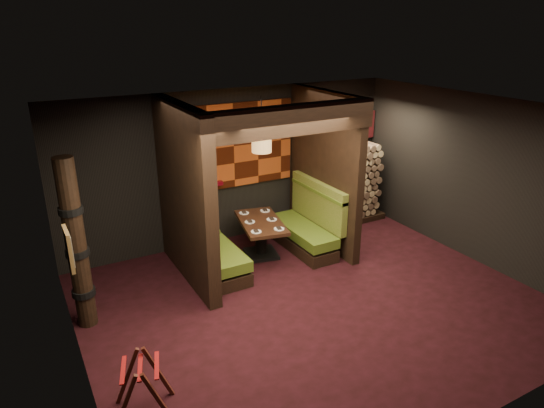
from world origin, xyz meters
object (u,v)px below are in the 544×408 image
at_px(booth_bench_left, 211,250).
at_px(pendant_lamp, 262,139).
at_px(booth_bench_right, 307,227).
at_px(firewood_stack, 344,184).
at_px(luggage_rack, 142,385).
at_px(totem_column, 76,246).
at_px(dining_table, 261,233).

bearing_deg(booth_bench_left, pendant_lamp, 3.90).
xyz_separation_m(booth_bench_right, pendant_lamp, (-0.89, 0.07, 1.75)).
bearing_deg(pendant_lamp, firewood_stack, 15.70).
xyz_separation_m(booth_bench_left, firewood_stack, (3.25, 0.70, 0.42)).
distance_m(booth_bench_right, firewood_stack, 1.58).
relative_size(luggage_rack, totem_column, 0.32).
height_order(pendant_lamp, luggage_rack, pendant_lamp).
bearing_deg(luggage_rack, pendant_lamp, 42.85).
xyz_separation_m(luggage_rack, totem_column, (-0.25, 2.02, 0.83)).
bearing_deg(totem_column, booth_bench_left, 14.75).
xyz_separation_m(totem_column, firewood_stack, (5.33, 1.25, -0.37)).
bearing_deg(firewood_stack, booth_bench_right, -152.65).
distance_m(pendant_lamp, firewood_stack, 2.69).
xyz_separation_m(pendant_lamp, luggage_rack, (-2.84, -2.64, -1.79)).
xyz_separation_m(dining_table, totem_column, (-3.09, -0.67, 0.75)).
bearing_deg(totem_column, luggage_rack, -83.06).
relative_size(booth_bench_right, dining_table, 1.15).
height_order(booth_bench_left, booth_bench_right, same).
bearing_deg(booth_bench_left, firewood_stack, 12.17).
relative_size(booth_bench_left, dining_table, 1.15).
height_order(dining_table, totem_column, totem_column).
height_order(luggage_rack, totem_column, totem_column).
distance_m(luggage_rack, firewood_stack, 6.07).
xyz_separation_m(pendant_lamp, firewood_stack, (2.25, 0.63, -1.33)).
bearing_deg(luggage_rack, dining_table, 43.39).
distance_m(booth_bench_left, firewood_stack, 3.35).
height_order(booth_bench_right, dining_table, booth_bench_right).
bearing_deg(booth_bench_right, totem_column, -172.14).
height_order(booth_bench_left, pendant_lamp, pendant_lamp).
distance_m(luggage_rack, totem_column, 2.19).
bearing_deg(dining_table, booth_bench_right, -7.52).
bearing_deg(luggage_rack, booth_bench_left, 54.33).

